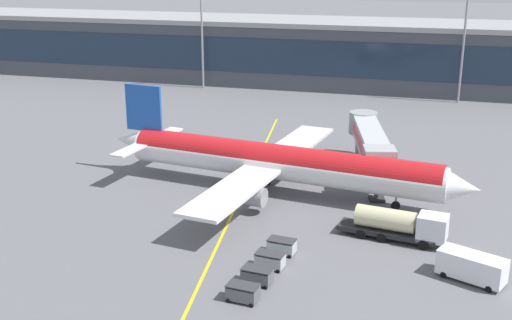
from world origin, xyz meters
TOP-DOWN VIEW (x-y plane):
  - ground_plane at (0.00, 0.00)m, footprint 700.00×700.00m
  - apron_lead_in_line at (1.00, 2.00)m, footprint 10.87×79.34m
  - terminal_building at (-16.01, 76.41)m, footprint 179.89×21.09m
  - main_airliner at (4.64, 6.73)m, footprint 46.58×37.17m
  - jet_bridge at (14.46, 16.17)m, footprint 7.96×20.71m
  - fuel_tanker at (19.78, -3.44)m, footprint 11.05×4.08m
  - lavatory_truck at (26.60, -10.31)m, footprint 6.24×4.41m
  - baggage_cart_0 at (8.11, -19.15)m, footprint 2.80×1.87m
  - baggage_cart_1 at (8.44, -15.97)m, footprint 2.80×1.87m
  - baggage_cart_2 at (8.78, -12.79)m, footprint 2.80×1.87m
  - baggage_cart_3 at (9.11, -9.60)m, footprint 2.80×1.87m
  - apron_light_mast_0 at (-26.46, 64.45)m, footprint 2.80×0.50m
  - apron_light_mast_1 at (26.46, 64.45)m, footprint 2.80×0.50m

SIDE VIEW (x-z plane):
  - ground_plane at x=0.00m, z-range 0.00..0.00m
  - apron_lead_in_line at x=1.00m, z-range 0.00..0.01m
  - baggage_cart_0 at x=8.11m, z-range 0.04..1.52m
  - baggage_cart_1 at x=8.44m, z-range 0.04..1.52m
  - baggage_cart_2 at x=8.78m, z-range 0.04..1.52m
  - baggage_cart_3 at x=9.11m, z-range 0.04..1.52m
  - lavatory_truck at x=26.60m, z-range 0.17..2.67m
  - fuel_tanker at x=19.78m, z-range 0.12..3.37m
  - main_airliner at x=4.64m, z-range -2.03..9.65m
  - jet_bridge at x=14.46m, z-range 1.56..8.06m
  - terminal_building at x=-16.01m, z-range 0.02..14.01m
  - apron_light_mast_0 at x=-26.46m, z-range 1.95..23.53m
  - apron_light_mast_1 at x=26.46m, z-range 1.96..24.03m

